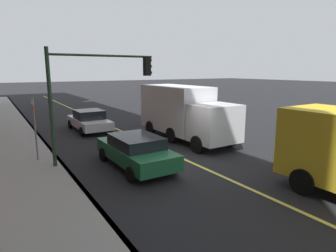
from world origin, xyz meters
TOP-DOWN VIEW (x-y plane):
  - ground at (0.00, 0.00)m, footprint 200.00×200.00m
  - sidewalk_slab at (0.00, 6.61)m, footprint 80.00×3.04m
  - curb_edge at (0.00, 5.17)m, footprint 80.00×0.16m
  - lane_stripe_center at (0.00, 0.00)m, footprint 80.00×0.16m
  - car_white at (9.22, 1.81)m, footprint 4.70×2.11m
  - car_green at (0.50, 2.39)m, footprint 4.73×2.08m
  - truck_white at (3.65, -2.35)m, footprint 7.33×2.53m
  - traffic_light_mast at (2.03, 3.51)m, footprint 0.28×4.88m
  - street_sign_post at (3.39, 5.99)m, footprint 0.60×0.08m

SIDE VIEW (x-z plane):
  - ground at x=0.00m, z-range 0.00..0.00m
  - lane_stripe_center at x=0.00m, z-range 0.00..0.01m
  - sidewalk_slab at x=0.00m, z-range 0.00..0.15m
  - curb_edge at x=0.00m, z-range 0.00..0.15m
  - car_white at x=9.22m, z-range 0.00..1.46m
  - car_green at x=0.50m, z-range 0.04..1.44m
  - truck_white at x=3.65m, z-range 0.10..3.32m
  - street_sign_post at x=3.39m, z-range 0.26..3.26m
  - traffic_light_mast at x=2.03m, z-range 1.02..6.14m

